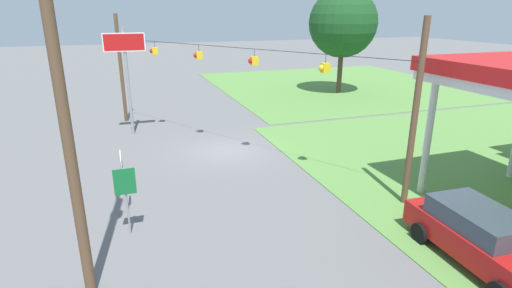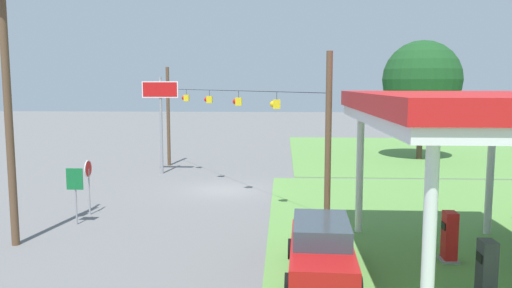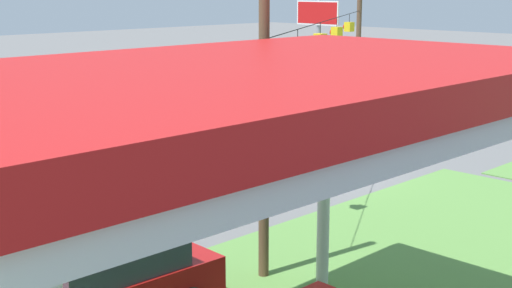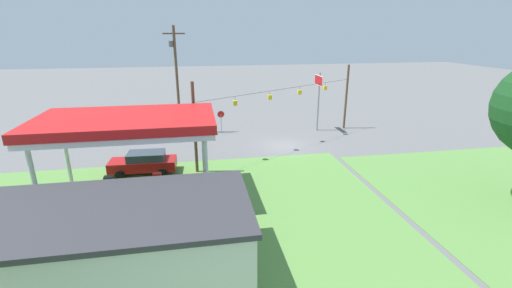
% 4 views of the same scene
% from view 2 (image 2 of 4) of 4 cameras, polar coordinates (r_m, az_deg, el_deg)
% --- Properties ---
extents(ground_plane, '(160.00, 160.00, 0.00)m').
position_cam_2_polar(ground_plane, '(28.02, -3.70, -5.27)').
color(ground_plane, slate).
extents(grass_verge_opposite_corner, '(24.00, 24.00, 0.04)m').
position_cam_2_polar(grass_verge_opposite_corner, '(45.41, 19.36, -0.96)').
color(grass_verge_opposite_corner, '#5B8E42').
rests_on(grass_verge_opposite_corner, ground).
extents(gas_station_canopy, '(10.76, 6.40, 5.61)m').
position_cam_2_polar(gas_station_canopy, '(15.79, 23.60, 3.50)').
color(gas_station_canopy, silver).
rests_on(gas_station_canopy, ground).
extents(fuel_pump_near, '(0.71, 0.56, 1.70)m').
position_cam_2_polar(fuel_pump_near, '(17.92, 21.23, -10.02)').
color(fuel_pump_near, gray).
rests_on(fuel_pump_near, ground).
extents(fuel_pump_far, '(0.71, 0.56, 1.70)m').
position_cam_2_polar(fuel_pump_far, '(15.22, 24.84, -13.20)').
color(fuel_pump_far, gray).
rests_on(fuel_pump_far, ground).
extents(car_at_pumps_front, '(5.07, 2.26, 1.70)m').
position_cam_2_polar(car_at_pumps_front, '(15.70, 7.47, -11.68)').
color(car_at_pumps_front, '#AD1414').
rests_on(car_at_pumps_front, ground).
extents(stop_sign_roadside, '(0.80, 0.08, 2.50)m').
position_cam_2_polar(stop_sign_roadside, '(23.65, -18.60, -3.39)').
color(stop_sign_roadside, '#99999E').
rests_on(stop_sign_roadside, ground).
extents(stop_sign_overhead, '(0.22, 2.36, 6.36)m').
position_cam_2_polar(stop_sign_overhead, '(33.15, -10.86, 4.47)').
color(stop_sign_overhead, gray).
rests_on(stop_sign_overhead, ground).
extents(route_sign, '(0.10, 0.70, 2.40)m').
position_cam_2_polar(route_sign, '(22.18, -19.98, -4.38)').
color(route_sign, gray).
rests_on(route_sign, ground).
extents(utility_pole_main, '(2.20, 0.44, 11.10)m').
position_cam_2_polar(utility_pole_main, '(19.81, -26.72, 7.01)').
color(utility_pole_main, brown).
rests_on(utility_pole_main, ground).
extents(signal_span_gantry, '(16.88, 10.24, 7.10)m').
position_cam_2_polar(signal_span_gantry, '(27.47, -3.79, 2.73)').
color(signal_span_gantry, brown).
rests_on(signal_span_gantry, ground).
extents(tree_west_verge, '(6.01, 6.01, 9.25)m').
position_cam_2_polar(tree_west_verge, '(40.89, 18.44, 6.99)').
color(tree_west_verge, '#4C3828').
rests_on(tree_west_verge, ground).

